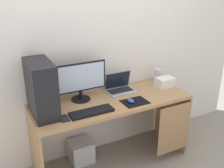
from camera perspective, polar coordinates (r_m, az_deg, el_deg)
The scene contains 13 objects.
ground_plane at distance 3.13m, azimuth 0.00°, elevation -16.11°, with size 8.00×8.00×0.00m, color gray.
wall_back at distance 2.84m, azimuth -3.14°, elevation 9.14°, with size 4.00×0.05×2.60m.
desk at distance 2.79m, azimuth 0.50°, elevation -6.15°, with size 1.65×0.60×0.76m.
pc_tower at distance 2.45m, azimuth -15.03°, elevation -0.96°, with size 0.21×0.45×0.50m, color black.
monitor at distance 2.67m, azimuth -6.85°, elevation 0.72°, with size 0.54×0.20×0.40m.
laptop at distance 2.93m, azimuth 1.67°, elevation -0.70°, with size 0.32×0.22×0.22m.
speaker at distance 3.22m, azimuth 9.87°, elevation 1.79°, with size 0.08×0.08×0.16m, color #B7BCC6.
projector at distance 3.10m, azimuth 11.31°, elevation 0.37°, with size 0.20×0.14×0.11m, color white.
keyboard at distance 2.48m, azimuth -4.43°, elevation -6.00°, with size 0.42×0.14×0.02m, color black.
mousepad at distance 2.70m, azimuth 4.96°, elevation -3.87°, with size 0.26×0.20×0.01m, color black.
mouse_left at distance 2.67m, azimuth 4.04°, elevation -3.61°, with size 0.06×0.10×0.03m, color #2D51B2.
cell_phone at distance 2.42m, azimuth -10.29°, elevation -7.31°, with size 0.07×0.13×0.01m, color black.
subwoofer at distance 3.08m, azimuth -6.74°, elevation -14.17°, with size 0.25×0.25×0.25m, color #B7BCC6.
Camera 1 is at (-1.13, -2.18, 1.94)m, focal length 42.38 mm.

